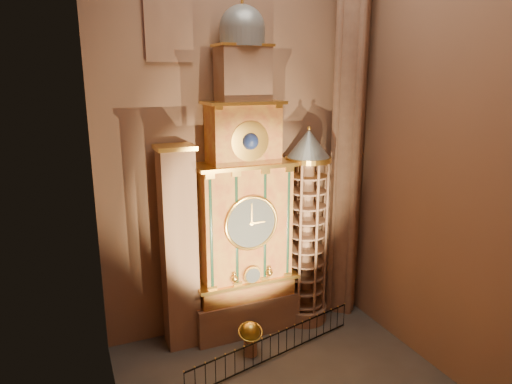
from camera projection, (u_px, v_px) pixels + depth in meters
name	position (u px, v px, depth m)	size (l,w,h in m)	color
floor	(286.00, 383.00, 20.30)	(14.00, 14.00, 0.00)	#383330
wall_back	(236.00, 123.00, 22.92)	(22.00, 22.00, 0.00)	#8F644D
wall_left	(100.00, 148.00, 14.91)	(22.00, 22.00, 0.00)	#8F644D
wall_right	(431.00, 129.00, 20.25)	(22.00, 22.00, 0.00)	#8F644D
astronomical_clock	(244.00, 210.00, 23.07)	(5.60, 2.41, 16.70)	#8C634C
portrait_tower	(179.00, 248.00, 22.17)	(1.80, 1.60, 10.20)	#8C634C
stair_turret	(306.00, 229.00, 24.52)	(2.50, 2.50, 10.80)	#8C634C
gothic_pier	(349.00, 120.00, 24.36)	(2.04, 2.04, 22.00)	#8C634C
stained_glass_window	(168.00, 1.00, 20.26)	(2.20, 0.14, 5.20)	navy
celestial_globe	(250.00, 335.00, 22.15)	(1.37, 1.31, 1.75)	#8C634C
iron_railing	(274.00, 346.00, 21.90)	(9.46, 2.35, 1.28)	black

